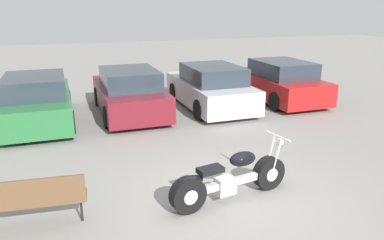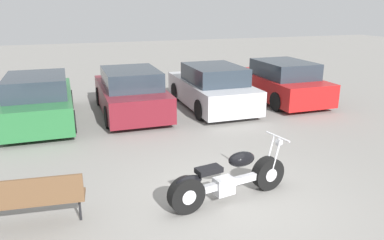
% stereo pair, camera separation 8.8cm
% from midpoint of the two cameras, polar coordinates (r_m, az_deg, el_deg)
% --- Properties ---
extents(ground_plane, '(60.00, 60.00, 0.00)m').
position_cam_midpoint_polar(ground_plane, '(6.91, 5.63, -11.66)').
color(ground_plane, gray).
extents(motorcycle, '(2.35, 0.80, 1.02)m').
position_cam_midpoint_polar(motorcycle, '(6.65, 5.31, -8.96)').
color(motorcycle, black).
rests_on(motorcycle, ground_plane).
extents(parked_car_green, '(1.90, 4.19, 1.44)m').
position_cam_midpoint_polar(parked_car_green, '(11.66, -22.75, 2.66)').
color(parked_car_green, '#286B38').
rests_on(parked_car_green, ground_plane).
extents(parked_car_maroon, '(1.90, 4.19, 1.44)m').
position_cam_midpoint_polar(parked_car_maroon, '(11.94, -9.75, 4.08)').
color(parked_car_maroon, maroon).
rests_on(parked_car_maroon, ground_plane).
extents(parked_car_silver, '(1.90, 4.19, 1.44)m').
position_cam_midpoint_polar(parked_car_silver, '(12.53, 2.62, 4.92)').
color(parked_car_silver, '#BCBCC1').
rests_on(parked_car_silver, ground_plane).
extents(parked_car_red, '(1.90, 4.19, 1.44)m').
position_cam_midpoint_polar(parked_car_red, '(13.85, 12.87, 5.69)').
color(parked_car_red, red).
rests_on(parked_car_red, ground_plane).
extents(park_bench, '(1.72, 0.56, 0.89)m').
position_cam_midpoint_polar(park_bench, '(6.25, -24.13, -10.81)').
color(park_bench, brown).
rests_on(park_bench, ground_plane).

